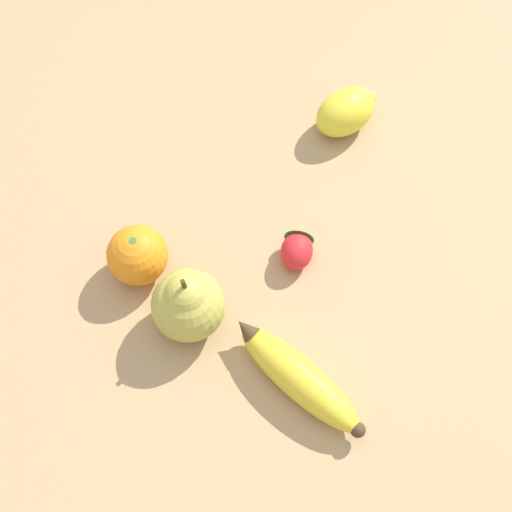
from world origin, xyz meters
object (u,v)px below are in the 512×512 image
at_px(banana, 298,377).
at_px(pear, 188,304).
at_px(orange, 137,255).
at_px(strawberry, 297,248).
at_px(lemon, 346,112).

height_order(banana, pear, pear).
bearing_deg(orange, strawberry, 94.10).
relative_size(banana, lemon, 1.44).
relative_size(pear, lemon, 0.98).
relative_size(strawberry, lemon, 0.56).
bearing_deg(lemon, pear, -35.72).
bearing_deg(strawberry, pear, 134.83).
bearing_deg(pear, banana, 56.42).
relative_size(orange, lemon, 0.68).
xyz_separation_m(pear, lemon, (-0.27, 0.19, -0.02)).
bearing_deg(lemon, strawberry, -20.50).
distance_m(orange, lemon, 0.32).
relative_size(pear, strawberry, 1.74).
relative_size(banana, pear, 1.47).
xyz_separation_m(orange, lemon, (-0.20, 0.25, -0.01)).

